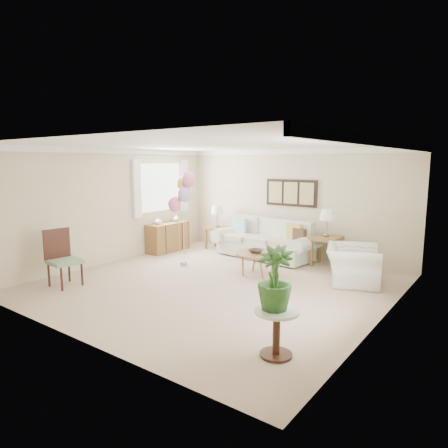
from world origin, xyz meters
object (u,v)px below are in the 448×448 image
accent_chair (62,257)px  coffee_table (258,254)px  balloon_cluster (183,191)px  armchair (353,265)px  sofa (266,242)px

accent_chair → coffee_table: bearing=46.9°
balloon_cluster → accent_chair: bearing=-108.7°
armchair → balloon_cluster: bearing=85.2°
armchair → sofa: bearing=51.5°
armchair → balloon_cluster: 3.84m
accent_chair → balloon_cluster: balloon_cluster is taller
coffee_table → balloon_cluster: balloon_cluster is taller
sofa → armchair: (2.39, -0.82, -0.01)m
armchair → accent_chair: accent_chair is taller
sofa → accent_chair: bearing=-114.7°
coffee_table → accent_chair: bearing=-133.1°
coffee_table → armchair: bearing=19.5°
sofa → coffee_table: size_ratio=2.82×
armchair → balloon_cluster: (-3.49, -0.92, 1.31)m
coffee_table → armchair: size_ratio=0.85×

